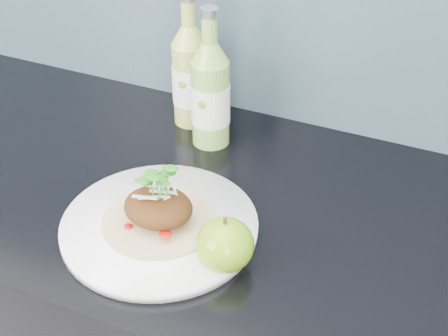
{
  "coord_description": "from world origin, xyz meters",
  "views": [
    {
      "loc": [
        0.38,
        0.97,
        1.53
      ],
      "look_at": [
        0.08,
        1.65,
        1.0
      ],
      "focal_mm": 50.0,
      "sensor_mm": 36.0,
      "label": 1
    }
  ],
  "objects_px": {
    "cider_bottle_left": "(191,75)",
    "green_apple": "(225,245)",
    "cider_bottle_right": "(210,95)",
    "dinner_plate": "(160,226)"
  },
  "relations": [
    {
      "from": "green_apple",
      "to": "cider_bottle_right",
      "type": "relative_size",
      "value": 0.41
    },
    {
      "from": "cider_bottle_left",
      "to": "green_apple",
      "type": "bearing_deg",
      "value": -65.73
    },
    {
      "from": "dinner_plate",
      "to": "cider_bottle_right",
      "type": "xyz_separation_m",
      "value": [
        -0.03,
        0.26,
        0.09
      ]
    },
    {
      "from": "cider_bottle_left",
      "to": "cider_bottle_right",
      "type": "bearing_deg",
      "value": -47.38
    },
    {
      "from": "cider_bottle_left",
      "to": "dinner_plate",
      "type": "bearing_deg",
      "value": -81.07
    },
    {
      "from": "dinner_plate",
      "to": "cider_bottle_right",
      "type": "relative_size",
      "value": 1.22
    },
    {
      "from": "cider_bottle_right",
      "to": "green_apple",
      "type": "bearing_deg",
      "value": -37.88
    },
    {
      "from": "dinner_plate",
      "to": "green_apple",
      "type": "bearing_deg",
      "value": -13.32
    },
    {
      "from": "cider_bottle_right",
      "to": "cider_bottle_left",
      "type": "bearing_deg",
      "value": 165.07
    },
    {
      "from": "green_apple",
      "to": "cider_bottle_left",
      "type": "xyz_separation_m",
      "value": [
        -0.22,
        0.34,
        0.06
      ]
    }
  ]
}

